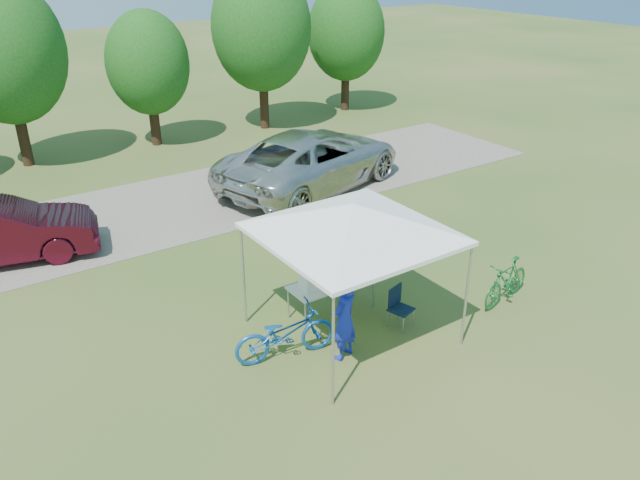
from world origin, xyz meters
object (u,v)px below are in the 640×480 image
Objects in this scene: bike_blue at (285,334)px; minivan at (312,159)px; cooler at (313,280)px; folding_chair at (398,303)px; cyclist at (344,319)px; bike_green at (506,281)px; folding_table at (331,283)px.

minivan reaches higher than bike_blue.
folding_chair is at bearing -40.45° from cooler.
minivan reaches higher than cooler.
bike_blue is (-2.40, 0.34, 0.02)m from folding_chair.
cooler is at bearing 129.36° from minivan.
cooler is 0.32× the size of cyclist.
cooler is at bearing -124.20° from bike_green.
folding_chair is 0.52× the size of bike_green.
bike_green is at bearing -89.29° from bike_blue.
bike_blue is 0.30× the size of minivan.
bike_green is at bearing -29.70° from folding_chair.
bike_green is (3.75, -1.71, -0.44)m from cooler.
folding_table is 3.44× the size of cooler.
folding_table is at bearing -136.24° from cyclist.
cyclist is 0.25× the size of minivan.
folding_table is 1.11× the size of cyclist.
folding_table is 1.39m from folding_chair.
bike_blue is at bearing 156.08° from folding_chair.
minivan is at bearing 56.42° from cooler.
bike_blue is (-0.89, 0.60, -0.30)m from cyclist.
minivan reaches higher than cyclist.
folding_chair is 2.43m from bike_blue.
folding_chair is 1.74m from cooler.
bike_green is (3.30, -1.71, -0.21)m from folding_table.
folding_chair is 7.87m from minivan.
cooler is (-0.45, 0.00, 0.23)m from folding_table.
folding_table is at bearing -52.52° from bike_blue.
folding_table is at bearing 132.32° from minivan.
bike_green reaches higher than folding_chair.
cooler is 4.14m from bike_green.
cooler is at bearing -119.27° from cyclist.
minivan is (2.85, 7.32, 0.43)m from folding_chair.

